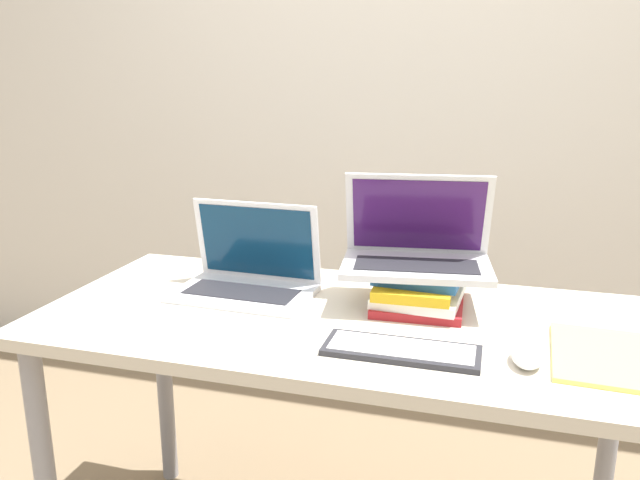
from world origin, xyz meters
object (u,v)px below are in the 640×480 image
at_px(laptop_on_books, 417,249).
at_px(notepad, 613,357).
at_px(laptop_left, 248,275).
at_px(wireless_keyboard, 401,350).
at_px(book_stack, 419,287).
at_px(mouse, 527,355).

distance_m(laptop_on_books, notepad, 0.50).
bearing_deg(notepad, laptop_on_books, 152.88).
bearing_deg(laptop_left, wireless_keyboard, -30.06).
xyz_separation_m(laptop_on_books, notepad, (0.43, -0.22, -0.13)).
xyz_separation_m(laptop_on_books, wireless_keyboard, (0.01, -0.31, -0.13)).
bearing_deg(laptop_left, book_stack, 4.92).
bearing_deg(notepad, mouse, -158.73).
bearing_deg(laptop_on_books, wireless_keyboard, -87.28).
height_order(laptop_on_books, wireless_keyboard, laptop_on_books).
bearing_deg(wireless_keyboard, book_stack, 90.68).
xyz_separation_m(book_stack, mouse, (0.25, -0.27, -0.03)).
distance_m(laptop_left, laptop_on_books, 0.44).
height_order(laptop_left, mouse, laptop_left).
bearing_deg(laptop_on_books, mouse, -47.51).
bearing_deg(wireless_keyboard, laptop_left, 149.94).
height_order(wireless_keyboard, mouse, mouse).
height_order(laptop_on_books, notepad, laptop_on_books).
relative_size(laptop_left, wireless_keyboard, 1.12).
distance_m(book_stack, wireless_keyboard, 0.30).
height_order(laptop_left, book_stack, laptop_left).
height_order(wireless_keyboard, notepad, wireless_keyboard).
distance_m(laptop_on_books, mouse, 0.40).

